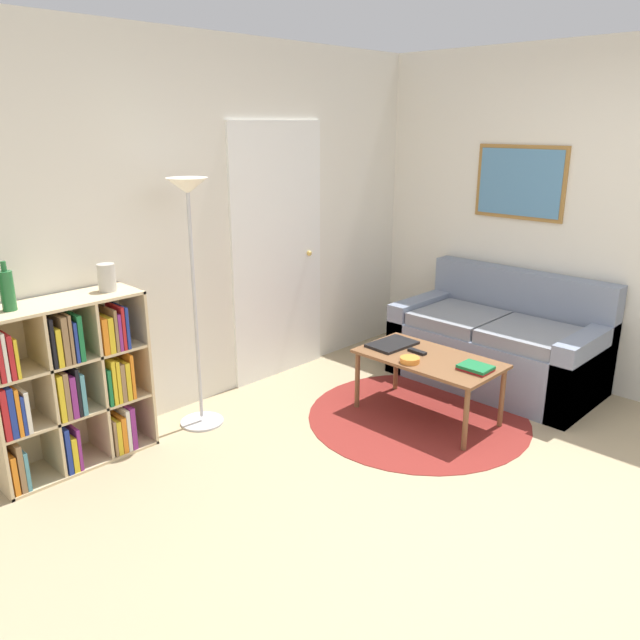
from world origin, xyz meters
The scene contains 14 objects.
ground_plane centered at (0.00, 0.00, 0.00)m, with size 14.00×14.00×0.00m, color tan.
wall_back centered at (0.03, 2.49, 1.29)m, with size 7.13×0.11×2.60m.
wall_right centered at (2.09, 1.23, 1.30)m, with size 0.08×5.47×2.60m.
rug centered at (0.68, 1.12, 0.00)m, with size 1.57×1.57×0.01m.
bookshelf centered at (-1.30, 2.27, 0.52)m, with size 0.93×0.34×1.04m.
floor_lamp centered at (-0.44, 2.16, 1.32)m, with size 0.30×0.30×1.69m.
couch centered at (1.69, 1.05, 0.30)m, with size 0.84×1.56×0.88m.
coffee_table centered at (0.74, 1.09, 0.41)m, with size 0.54×0.99×0.46m.
laptop centered at (0.75, 1.42, 0.47)m, with size 0.36×0.26×0.02m.
bowl centered at (0.56, 1.12, 0.47)m, with size 0.13×0.13×0.04m.
book_stack_on_table centered at (0.75, 0.73, 0.47)m, with size 0.17×0.21×0.03m.
remote centered at (0.75, 1.19, 0.47)m, with size 0.05×0.15×0.02m.
bottle_middle centered at (-1.55, 2.28, 1.15)m, with size 0.07×0.07×0.27m.
vase_on_shelf centered at (-0.98, 2.28, 1.12)m, with size 0.11×0.11×0.17m.
Camera 1 is at (-2.70, -1.20, 2.01)m, focal length 35.00 mm.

